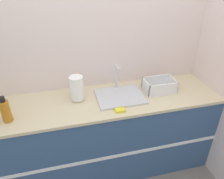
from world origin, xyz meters
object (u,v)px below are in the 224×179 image
object	(u,v)px
sink	(120,95)
paper_towel_roll	(77,88)
bottle_amber	(5,111)
dish_rack	(159,87)

from	to	relation	value
sink	paper_towel_roll	distance (m)	0.43
bottle_amber	dish_rack	bearing A→B (deg)	5.50
paper_towel_roll	dish_rack	bearing A→B (deg)	-2.78
dish_rack	bottle_amber	world-z (taller)	bottle_amber
sink	bottle_amber	size ratio (longest dim) A/B	1.94
sink	dish_rack	size ratio (longest dim) A/B	1.50
paper_towel_roll	dish_rack	size ratio (longest dim) A/B	0.81
paper_towel_roll	dish_rack	distance (m)	0.84
sink	paper_towel_roll	world-z (taller)	sink
sink	paper_towel_roll	size ratio (longest dim) A/B	1.86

